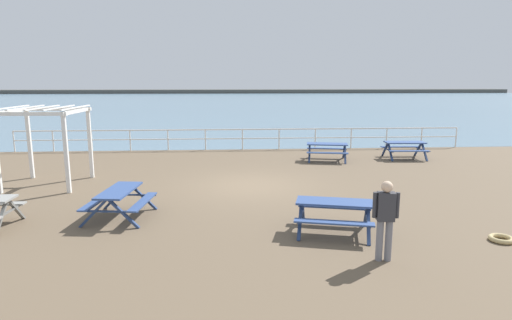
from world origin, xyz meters
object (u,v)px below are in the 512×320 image
object	(u,v)px
picnic_table_near_right	(405,146)
visitor	(385,216)
picnic_table_near_left	(334,209)
lattice_pergola	(45,128)
picnic_table_far_left	(327,148)
picnic_table_far_right	(119,197)

from	to	relation	value
picnic_table_near_right	visitor	world-z (taller)	visitor
picnic_table_near_left	lattice_pergola	size ratio (longest dim) A/B	0.78
picnic_table_far_left	visitor	world-z (taller)	visitor
picnic_table_near_left	picnic_table_far_right	distance (m)	5.59
picnic_table_near_left	picnic_table_near_right	xyz separation A→B (m)	(5.64, 9.41, 0.00)
picnic_table_far_right	visitor	xyz separation A→B (m)	(6.00, -3.14, 0.36)
picnic_table_near_right	visitor	size ratio (longest dim) A/B	1.13
picnic_table_near_right	picnic_table_far_right	size ratio (longest dim) A/B	0.95
picnic_table_far_right	lattice_pergola	xyz separation A→B (m)	(-3.34, 3.86, 1.41)
picnic_table_near_left	picnic_table_far_left	xyz separation A→B (m)	(1.95, 9.15, 0.00)
picnic_table_near_left	picnic_table_far_right	world-z (taller)	same
picnic_table_near_left	visitor	world-z (taller)	visitor
lattice_pergola	visitor	bearing A→B (deg)	-34.85
picnic_table_near_left	picnic_table_far_right	size ratio (longest dim) A/B	1.08
picnic_table_near_right	visitor	bearing A→B (deg)	-111.43
picnic_table_far_left	picnic_table_far_right	distance (m)	10.63
picnic_table_near_right	picnic_table_far_left	world-z (taller)	same
picnic_table_near_left	lattice_pergola	xyz separation A→B (m)	(-8.73, 5.31, 1.41)
picnic_table_far_left	visitor	xyz separation A→B (m)	(-1.34, -10.83, 0.36)
picnic_table_near_right	lattice_pergola	xyz separation A→B (m)	(-14.38, -4.09, 1.41)
picnic_table_near_right	lattice_pergola	distance (m)	15.01
visitor	picnic_table_near_left	bearing A→B (deg)	26.50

